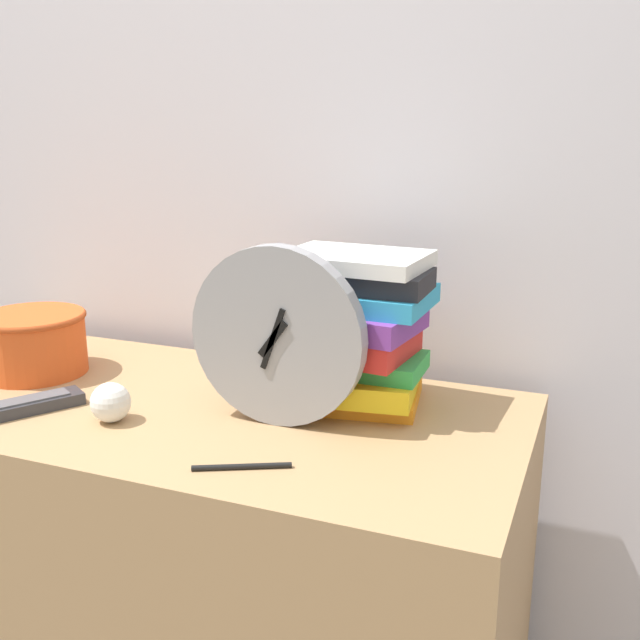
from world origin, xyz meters
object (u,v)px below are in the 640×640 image
basket (33,341)px  crumpled_paper_ball (111,402)px  desk_clock (277,336)px  book_stack (358,330)px  tv_remote (27,405)px  pen (242,467)px

basket → crumpled_paper_ball: (0.28, -0.14, -0.03)m
crumpled_paper_ball → desk_clock: bearing=20.5°
desk_clock → book_stack: (0.09, 0.12, -0.01)m
tv_remote → crumpled_paper_ball: bearing=6.7°
crumpled_paper_ball → pen: bearing=-15.3°
basket → pen: bearing=-21.4°
desk_clock → crumpled_paper_ball: size_ratio=4.45×
basket → desk_clock: bearing=-5.3°
desk_clock → crumpled_paper_ball: (-0.25, -0.09, -0.11)m
book_stack → tv_remote: book_stack is taller
book_stack → crumpled_paper_ball: book_stack is taller
book_stack → basket: bearing=-173.4°
book_stack → basket: size_ratio=1.28×
book_stack → basket: (-0.62, -0.07, -0.07)m
tv_remote → crumpled_paper_ball: crumpled_paper_ball is taller
desk_clock → pen: (0.02, -0.17, -0.14)m
desk_clock → book_stack: size_ratio=1.11×
desk_clock → crumpled_paper_ball: bearing=-159.5°
crumpled_paper_ball → book_stack: bearing=32.3°
basket → tv_remote: 0.21m
desk_clock → pen: size_ratio=2.24×
basket → crumpled_paper_ball: bearing=-26.9°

